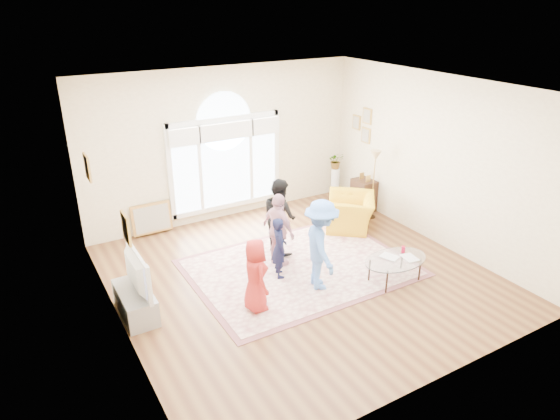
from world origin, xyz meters
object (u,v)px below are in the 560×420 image
television (132,272)px  armchair (350,212)px  tv_console (135,303)px  coffee_table (396,260)px  area_rug (300,268)px

television → armchair: size_ratio=1.03×
tv_console → coffee_table: bearing=-16.9°
armchair → area_rug: bearing=-24.4°
tv_console → armchair: size_ratio=0.94×
television → coffee_table: television is taller
area_rug → armchair: armchair is taller
area_rug → television: (-2.89, 0.07, 0.73)m
coffee_table → armchair: armchair is taller
area_rug → armchair: bearing=26.8°
armchair → tv_console: bearing=-41.0°
television → coffee_table: 4.23m
television → armchair: 4.77m
area_rug → tv_console: bearing=178.6°
television → armchair: bearing=10.2°
coffee_table → area_rug: bearing=133.4°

